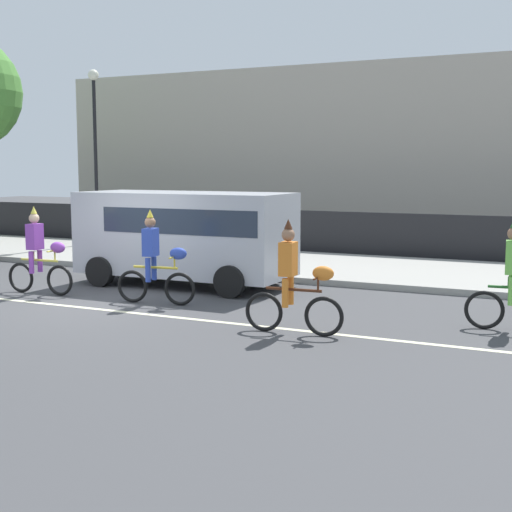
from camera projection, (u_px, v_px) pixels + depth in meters
ground_plane at (97, 303)px, 14.55m from camera, size 80.00×80.00×0.00m
road_centre_line at (81, 307)px, 14.10m from camera, size 36.00×0.14×0.01m
sidewalk_curb at (240, 262)px, 20.37m from camera, size 60.00×5.00×0.15m
fence_line at (280, 231)px, 22.89m from camera, size 40.00×0.08×1.40m
building_backdrop at (411, 154)px, 29.35m from camera, size 28.00×8.00×6.59m
parade_cyclist_purple at (40, 256)px, 15.48m from camera, size 1.72×0.50×1.92m
parade_cyclist_cobalt at (156, 263)px, 14.37m from camera, size 1.71×0.52×1.92m
parade_cyclist_orange at (294, 284)px, 11.77m from camera, size 1.72×0.50×1.92m
parked_van_silver at (188, 231)px, 16.57m from camera, size 5.00×2.22×2.18m
street_lamp_post at (95, 131)px, 24.14m from camera, size 0.36×0.36×5.86m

